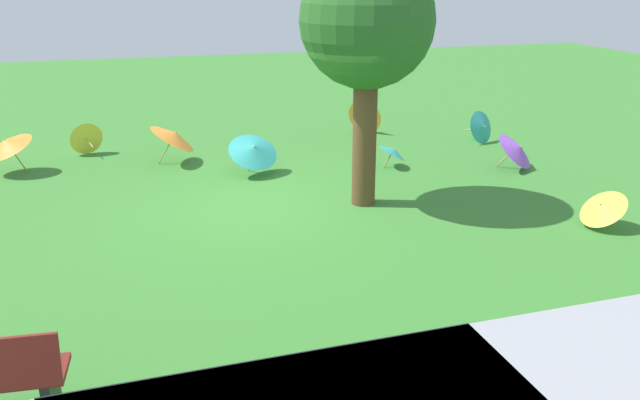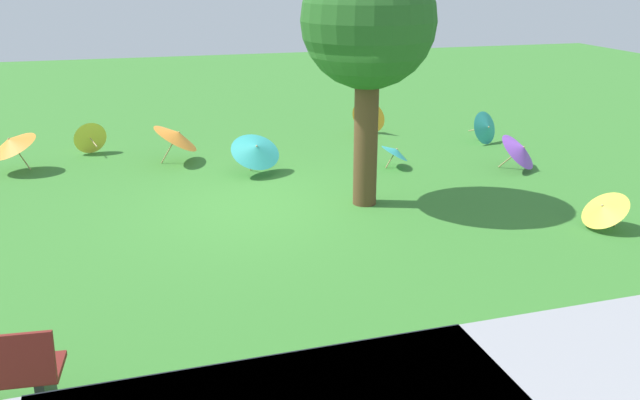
# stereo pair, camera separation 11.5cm
# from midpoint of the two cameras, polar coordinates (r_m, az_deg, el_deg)

# --- Properties ---
(ground) EXTENTS (40.00, 40.00, 0.00)m
(ground) POSITION_cam_midpoint_polar(r_m,az_deg,el_deg) (10.80, -4.09, -0.54)
(ground) COLOR #387A2D
(shade_tree) EXTENTS (2.06, 2.06, 3.95)m
(shade_tree) POSITION_cam_midpoint_polar(r_m,az_deg,el_deg) (10.33, 3.75, 14.82)
(shade_tree) COLOR brown
(shade_tree) RESTS_ON ground
(parasol_yellow_0) EXTENTS (0.72, 0.70, 0.69)m
(parasol_yellow_0) POSITION_cam_midpoint_polar(r_m,az_deg,el_deg) (14.60, -19.77, 5.07)
(parasol_yellow_0) COLOR tan
(parasol_yellow_0) RESTS_ON ground
(parasol_orange_0) EXTENTS (1.00, 1.05, 0.87)m
(parasol_orange_0) POSITION_cam_midpoint_polar(r_m,az_deg,el_deg) (13.33, -12.70, 5.42)
(parasol_orange_0) COLOR tan
(parasol_orange_0) RESTS_ON ground
(parasol_teal_0) EXTENTS (0.63, 0.65, 0.51)m
(parasol_teal_0) POSITION_cam_midpoint_polar(r_m,az_deg,el_deg) (12.86, 6.05, 4.22)
(parasol_teal_0) COLOR tan
(parasol_teal_0) RESTS_ON ground
(parasol_yellow_1) EXTENTS (0.68, 0.77, 0.60)m
(parasol_yellow_1) POSITION_cam_midpoint_polar(r_m,az_deg,el_deg) (10.62, 22.83, -0.54)
(parasol_yellow_1) COLOR tan
(parasol_yellow_1) RESTS_ON ground
(parasol_orange_1) EXTENTS (1.18, 1.18, 0.85)m
(parasol_orange_1) POSITION_cam_midpoint_polar(r_m,az_deg,el_deg) (13.64, -25.56, 4.40)
(parasol_orange_1) COLOR tan
(parasol_orange_1) RESTS_ON ground
(parasol_orange_2) EXTENTS (0.86, 0.86, 0.84)m
(parasol_orange_2) POSITION_cam_midpoint_polar(r_m,az_deg,el_deg) (15.57, 3.79, 7.30)
(parasol_orange_2) COLOR tan
(parasol_orange_2) RESTS_ON ground
(parasol_purple_0) EXTENTS (1.09, 1.08, 0.76)m
(parasol_purple_0) POSITION_cam_midpoint_polar(r_m,az_deg,el_deg) (13.15, 16.42, 4.25)
(parasol_purple_0) COLOR tan
(parasol_purple_0) RESTS_ON ground
(parasol_teal_2) EXTENTS (1.06, 1.02, 0.82)m
(parasol_teal_2) POSITION_cam_midpoint_polar(r_m,az_deg,el_deg) (12.32, -6.01, 4.37)
(parasol_teal_2) COLOR tan
(parasol_teal_2) RESTS_ON ground
(parasol_teal_3) EXTENTS (0.81, 0.74, 0.73)m
(parasol_teal_3) POSITION_cam_midpoint_polar(r_m,az_deg,el_deg) (15.03, 13.63, 6.14)
(parasol_teal_3) COLOR tan
(parasol_teal_3) RESTS_ON ground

